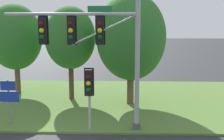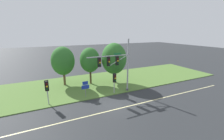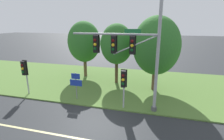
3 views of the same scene
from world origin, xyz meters
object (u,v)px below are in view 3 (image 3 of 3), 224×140
(pedestrian_signal_further_along, at_px, (24,70))
(tree_left_of_mast, at_px, (117,44))
(tree_nearest_road, at_px, (84,42))
(pedestrian_signal_near_kerb, at_px, (124,81))
(tree_behind_signpost, at_px, (156,46))
(traffic_signal_mast, at_px, (131,51))
(route_sign_post, at_px, (76,82))

(pedestrian_signal_further_along, xyz_separation_m, tree_left_of_mast, (6.95, 5.10, 1.82))
(tree_nearest_road, bearing_deg, pedestrian_signal_further_along, -114.05)
(pedestrian_signal_near_kerb, distance_m, tree_behind_signpost, 5.32)
(traffic_signal_mast, xyz_separation_m, tree_behind_signpost, (1.66, 4.24, -0.14))
(pedestrian_signal_further_along, bearing_deg, tree_behind_signpost, 20.51)
(pedestrian_signal_near_kerb, height_order, route_sign_post, pedestrian_signal_near_kerb)
(pedestrian_signal_further_along, height_order, tree_left_of_mast, tree_left_of_mast)
(tree_behind_signpost, bearing_deg, pedestrian_signal_near_kerb, -114.90)
(traffic_signal_mast, relative_size, route_sign_post, 3.38)
(pedestrian_signal_near_kerb, bearing_deg, tree_behind_signpost, 65.10)
(traffic_signal_mast, bearing_deg, tree_left_of_mast, 113.00)
(pedestrian_signal_further_along, bearing_deg, pedestrian_signal_near_kerb, -2.65)
(route_sign_post, relative_size, tree_nearest_road, 0.36)
(tree_left_of_mast, bearing_deg, route_sign_post, -114.70)
(route_sign_post, distance_m, tree_behind_signpost, 7.73)
(pedestrian_signal_near_kerb, distance_m, route_sign_post, 4.18)
(pedestrian_signal_further_along, xyz_separation_m, tree_nearest_road, (2.85, 6.39, 1.80))
(traffic_signal_mast, xyz_separation_m, tree_nearest_road, (-6.34, 6.57, -0.27))
(pedestrian_signal_near_kerb, relative_size, pedestrian_signal_further_along, 0.97)
(pedestrian_signal_near_kerb, xyz_separation_m, tree_nearest_road, (-5.92, 6.79, 1.88))
(traffic_signal_mast, xyz_separation_m, tree_left_of_mast, (-2.24, 5.28, -0.25))
(tree_left_of_mast, bearing_deg, tree_behind_signpost, -14.99)
(traffic_signal_mast, relative_size, tree_left_of_mast, 1.26)
(traffic_signal_mast, height_order, tree_behind_signpost, traffic_signal_mast)
(tree_nearest_road, xyz_separation_m, tree_behind_signpost, (7.99, -2.33, 0.13))
(route_sign_post, height_order, tree_nearest_road, tree_nearest_road)
(route_sign_post, bearing_deg, pedestrian_signal_near_kerb, -8.65)
(pedestrian_signal_further_along, distance_m, tree_nearest_road, 7.22)
(pedestrian_signal_further_along, bearing_deg, tree_nearest_road, 65.95)
(pedestrian_signal_further_along, distance_m, tree_left_of_mast, 8.81)
(pedestrian_signal_further_along, height_order, tree_nearest_road, tree_nearest_road)
(pedestrian_signal_near_kerb, relative_size, tree_behind_signpost, 0.44)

